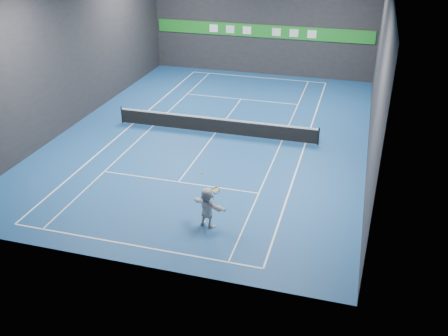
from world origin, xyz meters
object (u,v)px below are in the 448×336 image
(player, at_px, (207,207))
(tennis_net, at_px, (215,125))
(tennis_ball, at_px, (202,173))
(tennis_racket, at_px, (216,191))

(player, distance_m, tennis_net, 10.03)
(tennis_net, bearing_deg, tennis_ball, -76.29)
(player, distance_m, tennis_racket, 0.89)
(tennis_racket, bearing_deg, tennis_net, 106.92)
(player, xyz_separation_m, tennis_racket, (0.37, 0.05, 0.81))
(player, relative_size, tennis_racket, 2.85)
(tennis_ball, bearing_deg, tennis_net, 103.71)
(tennis_ball, bearing_deg, tennis_racket, -5.61)
(tennis_ball, xyz_separation_m, tennis_racket, (0.60, -0.06, -0.73))
(tennis_ball, height_order, tennis_racket, tennis_ball)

